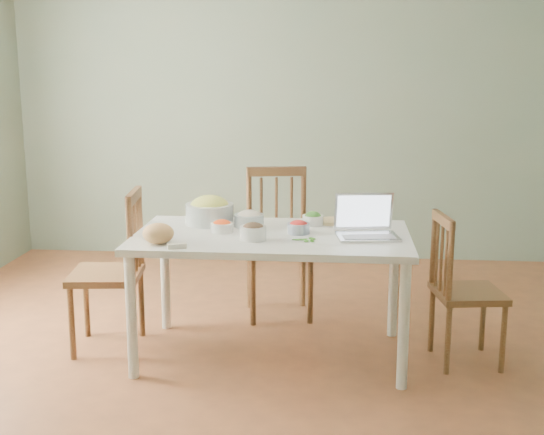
# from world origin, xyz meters

# --- Properties ---
(floor) EXTENTS (5.00, 5.00, 0.00)m
(floor) POSITION_xyz_m (0.00, 0.00, 0.00)
(floor) COLOR brown
(floor) RESTS_ON ground
(wall_back) EXTENTS (5.00, 0.00, 2.70)m
(wall_back) POSITION_xyz_m (0.00, 2.50, 1.35)
(wall_back) COLOR gray
(wall_back) RESTS_ON ground
(wall_front) EXTENTS (5.00, 0.00, 2.70)m
(wall_front) POSITION_xyz_m (0.00, -2.50, 1.35)
(wall_front) COLOR gray
(wall_front) RESTS_ON ground
(dining_table) EXTENTS (1.64, 0.92, 0.77)m
(dining_table) POSITION_xyz_m (0.07, 0.13, 0.38)
(dining_table) COLOR white
(dining_table) RESTS_ON floor
(chair_far) EXTENTS (0.53, 0.52, 1.04)m
(chair_far) POSITION_xyz_m (0.05, 0.86, 0.52)
(chair_far) COLOR #412010
(chair_far) RESTS_ON floor
(chair_left) EXTENTS (0.47, 0.49, 1.01)m
(chair_left) POSITION_xyz_m (-0.97, 0.15, 0.50)
(chair_left) COLOR #412010
(chair_left) RESTS_ON floor
(chair_right) EXTENTS (0.44, 0.45, 0.91)m
(chair_right) POSITION_xyz_m (1.24, 0.13, 0.45)
(chair_right) COLOR #412010
(chair_right) RESTS_ON floor
(bread_boule) EXTENTS (0.20, 0.20, 0.12)m
(bread_boule) POSITION_xyz_m (-0.55, -0.17, 0.83)
(bread_boule) COLOR tan
(bread_boule) RESTS_ON dining_table
(butter_stick) EXTENTS (0.11, 0.06, 0.03)m
(butter_stick) POSITION_xyz_m (-0.42, -0.27, 0.78)
(butter_stick) COLOR white
(butter_stick) RESTS_ON dining_table
(bowl_squash) EXTENTS (0.33, 0.33, 0.18)m
(bowl_squash) POSITION_xyz_m (-0.35, 0.36, 0.86)
(bowl_squash) COLOR #F5EE4A
(bowl_squash) RESTS_ON dining_table
(bowl_carrot) EXTENTS (0.16, 0.16, 0.07)m
(bowl_carrot) POSITION_xyz_m (-0.23, 0.14, 0.81)
(bowl_carrot) COLOR #D23900
(bowl_carrot) RESTS_ON dining_table
(bowl_onion) EXTENTS (0.23, 0.23, 0.10)m
(bowl_onion) POSITION_xyz_m (-0.09, 0.31, 0.82)
(bowl_onion) COLOR beige
(bowl_onion) RESTS_ON dining_table
(bowl_mushroom) EXTENTS (0.19, 0.19, 0.10)m
(bowl_mushroom) POSITION_xyz_m (-0.02, -0.03, 0.82)
(bowl_mushroom) COLOR #432E1D
(bowl_mushroom) RESTS_ON dining_table
(bowl_redpep) EXTENTS (0.17, 0.17, 0.08)m
(bowl_redpep) POSITION_xyz_m (0.23, 0.15, 0.81)
(bowl_redpep) COLOR red
(bowl_redpep) RESTS_ON dining_table
(bowl_broccoli) EXTENTS (0.16, 0.16, 0.08)m
(bowl_broccoli) POSITION_xyz_m (0.30, 0.39, 0.81)
(bowl_broccoli) COLOR #265C22
(bowl_broccoli) RESTS_ON dining_table
(flatbread) EXTENTS (0.27, 0.27, 0.02)m
(flatbread) POSITION_xyz_m (0.43, 0.47, 0.78)
(flatbread) COLOR beige
(flatbread) RESTS_ON dining_table
(basil_bunch) EXTENTS (0.17, 0.17, 0.02)m
(basil_bunch) POSITION_xyz_m (0.27, -0.01, 0.78)
(basil_bunch) COLOR #255F13
(basil_bunch) RESTS_ON dining_table
(laptop) EXTENTS (0.39, 0.34, 0.24)m
(laptop) POSITION_xyz_m (0.64, 0.08, 0.89)
(laptop) COLOR silver
(laptop) RESTS_ON dining_table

